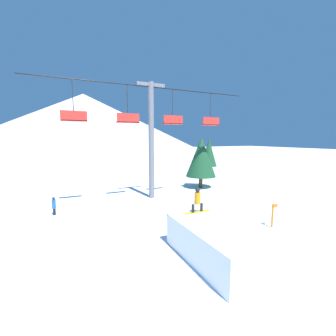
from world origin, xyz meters
The scene contains 9 objects.
ground_plane centered at (0.00, 0.00, 0.00)m, with size 220.00×220.00×0.00m, color white.
mountain_ridge centered at (0.00, 75.66, 9.94)m, with size 83.60×83.60×19.87m.
snow_ramp centered at (-1.26, 0.76, 0.73)m, with size 2.95×4.62×1.47m.
snowboarder centered at (-1.28, 2.61, 2.08)m, with size 1.41×0.30×1.24m.
chairlift centered at (-0.35, 11.30, 5.62)m, with size 18.64×0.47×9.66m.
pine_tree_near centered at (5.75, 12.97, 3.22)m, with size 3.08×3.08×5.29m.
pine_tree_far centered at (10.88, 18.83, 3.19)m, with size 2.22×2.22×5.10m.
trail_marker centered at (3.58, 2.20, 0.74)m, with size 0.41×0.10×1.38m.
distant_skier centered at (-7.89, 9.89, 0.67)m, with size 0.24×0.24×1.23m.
Camera 1 is at (-7.15, -6.48, 5.10)m, focal length 24.00 mm.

